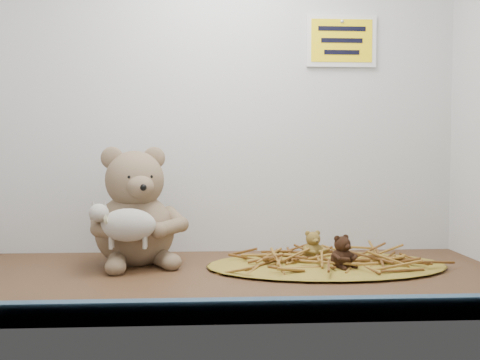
{
  "coord_description": "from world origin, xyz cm",
  "views": [
    {
      "loc": [
        -4.3,
        -109.47,
        26.11
      ],
      "look_at": [
        2.17,
        4.54,
        20.13
      ],
      "focal_mm": 40.0,
      "sensor_mm": 36.0,
      "label": 1
    }
  ],
  "objects": [
    {
      "name": "wall_sign",
      "position": [
        30.0,
        29.4,
        55.0
      ],
      "size": [
        16.0,
        1.2,
        11.0
      ],
      "primitive_type": "cube",
      "color": "yellow",
      "rests_on": "back_wall"
    },
    {
      "name": "toy_lamb",
      "position": [
        -21.79,
        5.34,
        10.49
      ],
      "size": [
        15.44,
        9.42,
        9.98
      ],
      "primitive_type": null,
      "color": "beige",
      "rests_on": "main_teddy"
    },
    {
      "name": "mini_teddy_tan",
      "position": [
        19.85,
        13.83,
        4.51
      ],
      "size": [
        6.75,
        6.98,
        6.9
      ],
      "primitive_type": null,
      "rotation": [
        0.0,
        0.0,
        0.23
      ],
      "color": "olive",
      "rests_on": "straw_bed"
    },
    {
      "name": "front_rail",
      "position": [
        0.0,
        -28.8,
        1.8
      ],
      "size": [
        119.28,
        2.2,
        3.6
      ],
      "primitive_type": "cube",
      "color": "#365167",
      "rests_on": "shelf_floor"
    },
    {
      "name": "mini_teddy_brown",
      "position": [
        24.42,
        4.53,
        4.69
      ],
      "size": [
        8.23,
        8.34,
        7.27
      ],
      "primitive_type": null,
      "rotation": [
        0.0,
        0.0,
        0.55
      ],
      "color": "black",
      "rests_on": "straw_bed"
    },
    {
      "name": "main_teddy",
      "position": [
        -21.79,
        15.15,
        13.68
      ],
      "size": [
        28.67,
        29.4,
        27.35
      ],
      "primitive_type": null,
      "rotation": [
        0.0,
        0.0,
        0.35
      ],
      "color": "#856852",
      "rests_on": "shelf_floor"
    },
    {
      "name": "straw_bed",
      "position": [
        22.13,
        9.18,
        0.53
      ],
      "size": [
        54.64,
        31.73,
        1.06
      ],
      "primitive_type": "ellipsoid",
      "color": "olive",
      "rests_on": "shelf_floor"
    },
    {
      "name": "alcove_shell",
      "position": [
        0.0,
        9.0,
        45.0
      ],
      "size": [
        120.4,
        60.2,
        90.4
      ],
      "color": "#3E2915",
      "rests_on": "ground"
    }
  ]
}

